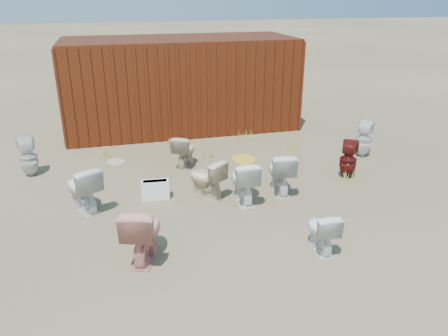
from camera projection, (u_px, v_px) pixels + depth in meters
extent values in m
plane|color=brown|center=(233.00, 210.00, 7.58)|extent=(100.00, 100.00, 0.00)
cube|color=#4F1B0D|center=(181.00, 84.00, 11.78)|extent=(6.00, 2.40, 2.40)
imported|color=silver|center=(82.00, 188.00, 7.43)|extent=(0.77, 0.92, 0.81)
imported|color=#E08E81|center=(143.00, 232.00, 6.06)|extent=(0.71, 0.94, 0.85)
imported|color=white|center=(322.00, 231.00, 6.29)|extent=(0.38, 0.64, 0.64)
imported|color=#57130E|center=(348.00, 160.00, 8.78)|extent=(0.48, 0.48, 0.76)
imported|color=white|center=(280.00, 172.00, 8.10)|extent=(0.56, 0.85, 0.81)
imported|color=silver|center=(28.00, 157.00, 8.85)|extent=(0.43, 0.44, 0.80)
imported|color=beige|center=(206.00, 179.00, 7.92)|extent=(0.75, 0.82, 0.73)
imported|color=beige|center=(185.00, 151.00, 9.35)|extent=(0.68, 0.79, 0.70)
imported|color=white|center=(243.00, 181.00, 7.75)|extent=(0.46, 0.79, 0.79)
imported|color=white|center=(364.00, 139.00, 9.90)|extent=(0.52, 0.52, 0.81)
ellipsoid|color=gold|center=(244.00, 160.00, 7.59)|extent=(0.40, 0.50, 0.02)
cube|color=white|center=(155.00, 190.00, 7.94)|extent=(0.52, 0.24, 0.35)
ellipsoid|color=beige|center=(201.00, 174.00, 9.01)|extent=(0.51, 0.58, 0.02)
ellipsoid|color=#C2AC8C|center=(116.00, 162.00, 9.66)|extent=(0.52, 0.57, 0.02)
cone|color=#9B9B3E|center=(107.00, 152.00, 9.90)|extent=(0.36, 0.36, 0.26)
cone|color=#9B9B3E|center=(209.00, 155.00, 9.78)|extent=(0.32, 0.32, 0.25)
cone|color=#9B9B3E|center=(293.00, 144.00, 10.28)|extent=(0.36, 0.36, 0.34)
cone|color=#9B9B3E|center=(175.00, 142.00, 10.55)|extent=(0.30, 0.30, 0.26)
cone|color=#9B9B3E|center=(245.00, 135.00, 10.96)|extent=(0.34, 0.34, 0.31)
cone|color=#9B9B3E|center=(349.00, 173.00, 8.77)|extent=(0.28, 0.28, 0.26)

